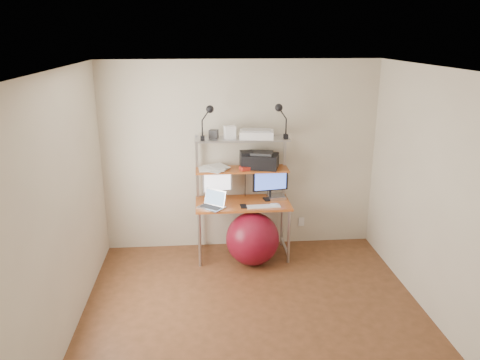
# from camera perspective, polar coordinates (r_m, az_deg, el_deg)

# --- Properties ---
(room) EXTENTS (3.60, 3.60, 3.60)m
(room) POSITION_cam_1_polar(r_m,az_deg,el_deg) (4.45, 2.04, -2.95)
(room) COLOR brown
(room) RESTS_ON ground
(computer_desk) EXTENTS (1.20, 0.60, 1.57)m
(computer_desk) POSITION_cam_1_polar(r_m,az_deg,el_deg) (5.96, 0.29, -0.59)
(computer_desk) COLOR #BD5324
(computer_desk) RESTS_ON ground
(desktop) EXTENTS (1.20, 0.60, 0.00)m
(desktop) POSITION_cam_1_polar(r_m,az_deg,el_deg) (5.97, 0.34, -2.74)
(desktop) COLOR #BD5324
(desktop) RESTS_ON computer_desk
(mid_shelf) EXTENTS (1.18, 0.34, 0.00)m
(mid_shelf) POSITION_cam_1_polar(r_m,az_deg,el_deg) (5.97, 0.23, 1.39)
(mid_shelf) COLOR #BD5324
(mid_shelf) RESTS_ON computer_desk
(top_shelf) EXTENTS (1.18, 0.34, 0.00)m
(top_shelf) POSITION_cam_1_polar(r_m,az_deg,el_deg) (5.87, 0.24, 5.15)
(top_shelf) COLOR #ADADB2
(top_shelf) RESTS_ON computer_desk
(floor) EXTENTS (3.60, 3.60, 0.00)m
(floor) POSITION_cam_1_polar(r_m,az_deg,el_deg) (5.03, 1.88, -16.43)
(floor) COLOR brown
(floor) RESTS_ON ground
(wall_outlet) EXTENTS (0.08, 0.01, 0.12)m
(wall_outlet) POSITION_cam_1_polar(r_m,az_deg,el_deg) (6.58, 7.48, -5.07)
(wall_outlet) COLOR white
(wall_outlet) RESTS_ON room
(monitor_silver) EXTENTS (0.38, 0.17, 0.43)m
(monitor_silver) POSITION_cam_1_polar(r_m,az_deg,el_deg) (6.00, -2.75, -0.37)
(monitor_silver) COLOR #BABABF
(monitor_silver) RESTS_ON desktop
(monitor_black) EXTENTS (0.47, 0.16, 0.47)m
(monitor_black) POSITION_cam_1_polar(r_m,az_deg,el_deg) (6.03, 3.73, -0.24)
(monitor_black) COLOR black
(monitor_black) RESTS_ON desktop
(laptop) EXTENTS (0.39, 0.38, 0.27)m
(laptop) POSITION_cam_1_polar(r_m,az_deg,el_deg) (5.81, -3.30, -2.90)
(laptop) COLOR #B6B5BA
(laptop) RESTS_ON desktop
(keyboard) EXTENTS (0.42, 0.14, 0.01)m
(keyboard) POSITION_cam_1_polar(r_m,az_deg,el_deg) (5.83, 2.89, -3.23)
(keyboard) COLOR white
(keyboard) RESTS_ON desktop
(mouse) EXTENTS (0.09, 0.06, 0.02)m
(mouse) POSITION_cam_1_polar(r_m,az_deg,el_deg) (5.87, 4.19, -3.03)
(mouse) COLOR white
(mouse) RESTS_ON desktop
(mac_mini) EXTENTS (0.24, 0.24, 0.04)m
(mac_mini) POSITION_cam_1_polar(r_m,az_deg,el_deg) (6.13, 4.45, -2.04)
(mac_mini) COLOR #B6B5BA
(mac_mini) RESTS_ON desktop
(phone) EXTENTS (0.08, 0.15, 0.01)m
(phone) POSITION_cam_1_polar(r_m,az_deg,el_deg) (5.82, 0.43, -3.22)
(phone) COLOR black
(phone) RESTS_ON desktop
(printer) EXTENTS (0.51, 0.41, 0.21)m
(printer) POSITION_cam_1_polar(r_m,az_deg,el_deg) (5.98, 2.52, 2.40)
(printer) COLOR black
(printer) RESTS_ON mid_shelf
(nas_cube) EXTENTS (0.16, 0.16, 0.23)m
(nas_cube) POSITION_cam_1_polar(r_m,az_deg,el_deg) (5.96, 0.78, 2.49)
(nas_cube) COLOR black
(nas_cube) RESTS_ON mid_shelf
(red_box) EXTENTS (0.19, 0.15, 0.05)m
(red_box) POSITION_cam_1_polar(r_m,az_deg,el_deg) (5.91, 0.82, 1.46)
(red_box) COLOR #AF281C
(red_box) RESTS_ON mid_shelf
(scanner) EXTENTS (0.45, 0.32, 0.11)m
(scanner) POSITION_cam_1_polar(r_m,az_deg,el_deg) (5.85, 2.03, 5.63)
(scanner) COLOR white
(scanner) RESTS_ON top_shelf
(box_white) EXTENTS (0.15, 0.13, 0.16)m
(box_white) POSITION_cam_1_polar(r_m,az_deg,el_deg) (5.83, -1.25, 5.85)
(box_white) COLOR white
(box_white) RESTS_ON top_shelf
(box_grey) EXTENTS (0.13, 0.13, 0.10)m
(box_grey) POSITION_cam_1_polar(r_m,az_deg,el_deg) (5.86, -3.24, 5.62)
(box_grey) COLOR #303032
(box_grey) RESTS_ON top_shelf
(clip_lamp_left) EXTENTS (0.17, 0.10, 0.43)m
(clip_lamp_left) POSITION_cam_1_polar(r_m,az_deg,el_deg) (5.69, -3.89, 7.93)
(clip_lamp_left) COLOR black
(clip_lamp_left) RESTS_ON top_shelf
(clip_lamp_right) EXTENTS (0.17, 0.10, 0.44)m
(clip_lamp_right) POSITION_cam_1_polar(r_m,az_deg,el_deg) (5.78, 4.93, 8.10)
(clip_lamp_right) COLOR black
(clip_lamp_right) RESTS_ON top_shelf
(exercise_ball) EXTENTS (0.67, 0.67, 0.67)m
(exercise_ball) POSITION_cam_1_polar(r_m,az_deg,el_deg) (5.92, 1.54, -7.17)
(exercise_ball) COLOR maroon
(exercise_ball) RESTS_ON floor
(paper_stack) EXTENTS (0.42, 0.45, 0.03)m
(paper_stack) POSITION_cam_1_polar(r_m,az_deg,el_deg) (5.95, -3.16, 1.46)
(paper_stack) COLOR white
(paper_stack) RESTS_ON mid_shelf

